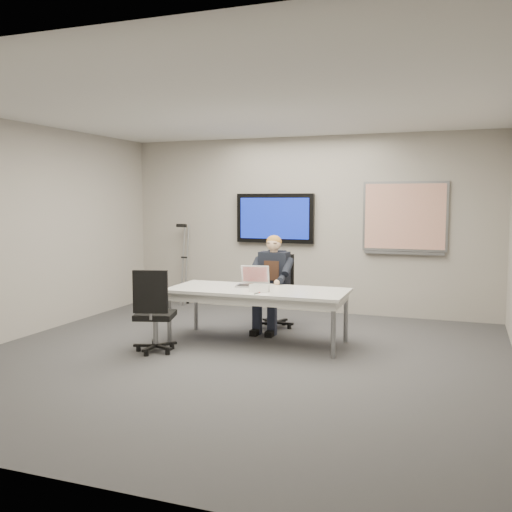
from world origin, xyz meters
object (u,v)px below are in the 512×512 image
(office_chair_near, at_px, (154,327))
(conference_table, at_px, (258,295))
(office_chair_far, at_px, (276,305))
(laptop, at_px, (253,281))
(seated_person, at_px, (270,293))

(office_chair_near, bearing_deg, conference_table, -156.00)
(office_chair_far, height_order, laptop, office_chair_far)
(conference_table, height_order, laptop, laptop)
(office_chair_near, xyz_separation_m, laptop, (0.84, 1.06, 0.44))
(conference_table, relative_size, laptop, 5.54)
(office_chair_near, distance_m, laptop, 1.42)
(office_chair_near, bearing_deg, seated_person, -137.67)
(laptop, bearing_deg, seated_person, 70.90)
(laptop, bearing_deg, office_chair_near, -138.53)
(conference_table, distance_m, office_chair_far, 0.98)
(conference_table, xyz_separation_m, office_chair_far, (-0.07, 0.93, -0.29))
(seated_person, distance_m, laptop, 0.54)
(conference_table, xyz_separation_m, office_chair_near, (-0.99, -0.85, -0.30))
(conference_table, xyz_separation_m, laptop, (-0.14, 0.20, 0.14))
(office_chair_far, xyz_separation_m, seated_person, (-0.00, -0.25, 0.21))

